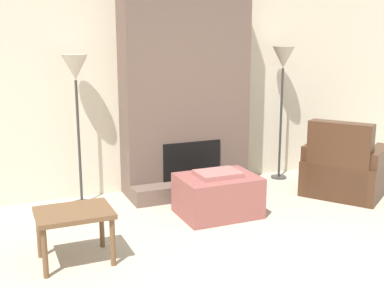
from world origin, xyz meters
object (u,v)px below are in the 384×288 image
at_px(armchair, 343,172).
at_px(floor_lamp_right, 283,65).
at_px(ottoman, 218,195).
at_px(floor_lamp_left, 75,76).
at_px(side_table, 74,218).

relative_size(armchair, floor_lamp_right, 0.67).
height_order(ottoman, armchair, armchair).
height_order(armchair, floor_lamp_right, floor_lamp_right).
bearing_deg(floor_lamp_left, side_table, -102.41).
xyz_separation_m(ottoman, armchair, (1.67, 0.01, 0.07)).
distance_m(ottoman, floor_lamp_right, 2.10).
relative_size(armchair, side_table, 1.90).
relative_size(ottoman, floor_lamp_right, 0.47).
xyz_separation_m(side_table, floor_lamp_left, (0.32, 1.44, 1.06)).
relative_size(side_table, floor_lamp_right, 0.35).
height_order(ottoman, floor_lamp_left, floor_lamp_left).
height_order(ottoman, floor_lamp_right, floor_lamp_right).
height_order(ottoman, side_table, ottoman).
bearing_deg(floor_lamp_right, armchair, -72.43).
distance_m(armchair, floor_lamp_left, 3.28).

